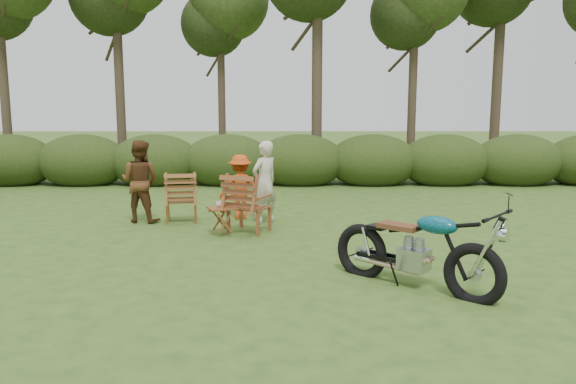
{
  "coord_description": "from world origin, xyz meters",
  "views": [
    {
      "loc": [
        -0.38,
        -6.41,
        2.19
      ],
      "look_at": [
        -0.36,
        1.84,
        0.9
      ],
      "focal_mm": 35.0,
      "sensor_mm": 36.0,
      "label": 1
    }
  ],
  "objects_px": {
    "lawn_chair_right": "(249,232)",
    "adult_a": "(265,223)",
    "child": "(241,218)",
    "adult_b": "(142,222)",
    "motorcycle": "(413,287)",
    "cup": "(220,204)",
    "lawn_chair_left": "(182,221)",
    "side_table": "(222,221)"
  },
  "relations": [
    {
      "from": "lawn_chair_right",
      "to": "adult_a",
      "type": "distance_m",
      "value": 0.82
    },
    {
      "from": "lawn_chair_right",
      "to": "child",
      "type": "distance_m",
      "value": 1.21
    },
    {
      "from": "adult_a",
      "to": "adult_b",
      "type": "distance_m",
      "value": 2.33
    },
    {
      "from": "adult_a",
      "to": "child",
      "type": "xyz_separation_m",
      "value": [
        -0.49,
        0.4,
        0.0
      ]
    },
    {
      "from": "motorcycle",
      "to": "cup",
      "type": "distance_m",
      "value": 3.88
    },
    {
      "from": "lawn_chair_left",
      "to": "adult_a",
      "type": "relative_size",
      "value": 0.62
    },
    {
      "from": "lawn_chair_left",
      "to": "child",
      "type": "height_order",
      "value": "child"
    },
    {
      "from": "cup",
      "to": "lawn_chair_left",
      "type": "bearing_deg",
      "value": 128.31
    },
    {
      "from": "motorcycle",
      "to": "side_table",
      "type": "relative_size",
      "value": 4.44
    },
    {
      "from": "child",
      "to": "adult_b",
      "type": "bearing_deg",
      "value": -3.12
    },
    {
      "from": "side_table",
      "to": "adult_a",
      "type": "bearing_deg",
      "value": 55.72
    },
    {
      "from": "lawn_chair_right",
      "to": "adult_a",
      "type": "height_order",
      "value": "adult_a"
    },
    {
      "from": "lawn_chair_left",
      "to": "motorcycle",
      "type": "bearing_deg",
      "value": 122.96
    },
    {
      "from": "motorcycle",
      "to": "child",
      "type": "height_order",
      "value": "child"
    },
    {
      "from": "lawn_chair_right",
      "to": "side_table",
      "type": "relative_size",
      "value": 2.16
    },
    {
      "from": "side_table",
      "to": "adult_a",
      "type": "relative_size",
      "value": 0.31
    },
    {
      "from": "child",
      "to": "cup",
      "type": "bearing_deg",
      "value": 67.53
    },
    {
      "from": "side_table",
      "to": "adult_b",
      "type": "relative_size",
      "value": 0.31
    },
    {
      "from": "lawn_chair_right",
      "to": "child",
      "type": "bearing_deg",
      "value": -55.45
    },
    {
      "from": "lawn_chair_right",
      "to": "cup",
      "type": "height_order",
      "value": "cup"
    },
    {
      "from": "side_table",
      "to": "motorcycle",
      "type": "bearing_deg",
      "value": -46.12
    },
    {
      "from": "lawn_chair_right",
      "to": "lawn_chair_left",
      "type": "bearing_deg",
      "value": -11.36
    },
    {
      "from": "lawn_chair_right",
      "to": "side_table",
      "type": "height_order",
      "value": "lawn_chair_right"
    },
    {
      "from": "motorcycle",
      "to": "side_table",
      "type": "xyz_separation_m",
      "value": [
        -2.63,
        2.73,
        0.24
      ]
    },
    {
      "from": "side_table",
      "to": "child",
      "type": "relative_size",
      "value": 0.38
    },
    {
      "from": "lawn_chair_right",
      "to": "adult_b",
      "type": "bearing_deg",
      "value": -0.08
    },
    {
      "from": "lawn_chair_right",
      "to": "motorcycle",
      "type": "bearing_deg",
      "value": 149.24
    },
    {
      "from": "cup",
      "to": "side_table",
      "type": "bearing_deg",
      "value": -45.71
    },
    {
      "from": "motorcycle",
      "to": "adult_a",
      "type": "height_order",
      "value": "adult_a"
    },
    {
      "from": "side_table",
      "to": "child",
      "type": "height_order",
      "value": "child"
    },
    {
      "from": "lawn_chair_right",
      "to": "side_table",
      "type": "xyz_separation_m",
      "value": [
        -0.45,
        -0.21,
        0.24
      ]
    },
    {
      "from": "adult_a",
      "to": "child",
      "type": "distance_m",
      "value": 0.63
    },
    {
      "from": "lawn_chair_left",
      "to": "cup",
      "type": "relative_size",
      "value": 7.59
    },
    {
      "from": "child",
      "to": "lawn_chair_right",
      "type": "bearing_deg",
      "value": 89.28
    },
    {
      "from": "motorcycle",
      "to": "lawn_chair_left",
      "type": "distance_m",
      "value": 5.22
    },
    {
      "from": "motorcycle",
      "to": "lawn_chair_right",
      "type": "distance_m",
      "value": 3.67
    },
    {
      "from": "lawn_chair_left",
      "to": "adult_a",
      "type": "distance_m",
      "value": 1.58
    },
    {
      "from": "side_table",
      "to": "adult_b",
      "type": "xyz_separation_m",
      "value": [
        -1.65,
        1.1,
        -0.24
      ]
    },
    {
      "from": "adult_a",
      "to": "child",
      "type": "bearing_deg",
      "value": -84.12
    },
    {
      "from": "cup",
      "to": "child",
      "type": "bearing_deg",
      "value": 80.09
    },
    {
      "from": "side_table",
      "to": "lawn_chair_right",
      "type": "bearing_deg",
      "value": 25.7
    },
    {
      "from": "adult_a",
      "to": "adult_b",
      "type": "xyz_separation_m",
      "value": [
        -2.33,
        0.09,
        0.0
      ]
    }
  ]
}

